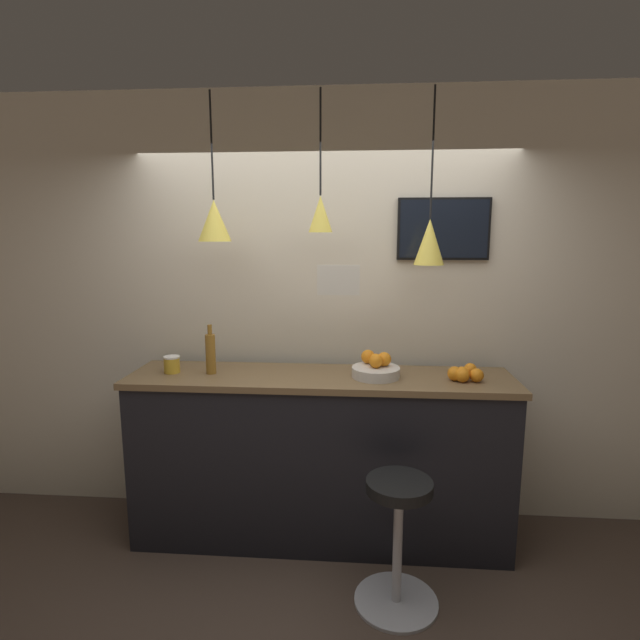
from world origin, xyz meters
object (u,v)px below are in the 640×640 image
at_px(bar_stool, 398,529).
at_px(fruit_bowl, 376,368).
at_px(spread_jar, 172,364).
at_px(mounted_tv, 443,229).
at_px(juice_bottle, 211,353).

height_order(bar_stool, fruit_bowl, fruit_bowl).
xyz_separation_m(bar_stool, fruit_bowl, (-0.11, 0.57, 0.72)).
distance_m(fruit_bowl, spread_jar, 1.29).
bearing_deg(bar_stool, mounted_tv, 70.68).
relative_size(bar_stool, juice_bottle, 2.27).
distance_m(juice_bottle, spread_jar, 0.27).
xyz_separation_m(fruit_bowl, spread_jar, (-1.29, -0.01, -0.00)).
bearing_deg(spread_jar, fruit_bowl, 0.44).
xyz_separation_m(spread_jar, mounted_tv, (1.72, 0.35, 0.85)).
bearing_deg(spread_jar, mounted_tv, 11.43).
bearing_deg(juice_bottle, fruit_bowl, 0.54).
bearing_deg(fruit_bowl, juice_bottle, -179.46).
distance_m(bar_stool, spread_jar, 1.67).
xyz_separation_m(fruit_bowl, mounted_tv, (0.43, 0.34, 0.85)).
height_order(fruit_bowl, mounted_tv, mounted_tv).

